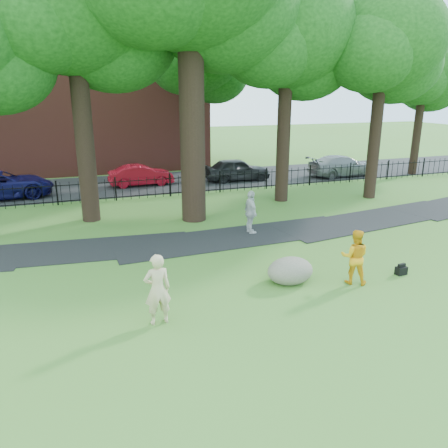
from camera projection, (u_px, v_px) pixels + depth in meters
name	position (u px, v px, depth m)	size (l,w,h in m)	color
ground	(253.00, 277.00, 14.00)	(120.00, 120.00, 0.00)	#467127
footpath	(238.00, 237.00, 17.84)	(36.00, 2.60, 0.03)	black
street	(157.00, 183.00, 28.43)	(80.00, 7.00, 0.02)	black
iron_fence	(170.00, 186.00, 24.65)	(44.00, 0.04, 1.20)	black
brick_building	(79.00, 87.00, 32.62)	(18.00, 8.00, 12.00)	brown
tree_row	(193.00, 34.00, 19.37)	(26.82, 7.96, 12.42)	black
woman	(157.00, 289.00, 10.97)	(0.69, 0.45, 1.88)	#C6AF88
man	(355.00, 257.00, 13.35)	(0.84, 0.65, 1.73)	orange
pedestrian	(251.00, 212.00, 18.05)	(1.07, 0.45, 1.83)	#B8B9BD
boulder	(290.00, 269.00, 13.54)	(1.47, 1.11, 0.86)	#6F675C
backpack	(401.00, 271.00, 14.17)	(0.36, 0.22, 0.27)	black
red_bag	(285.00, 265.00, 14.67)	(0.39, 0.25, 0.27)	maroon
red_sedan	(141.00, 175.00, 27.45)	(1.39, 3.99, 1.31)	maroon
navy_van	(0.00, 185.00, 24.05)	(2.56, 5.55, 1.54)	#0E0D45
grey_car	(237.00, 169.00, 28.99)	(1.76, 4.36, 1.49)	black
silver_car	(342.00, 166.00, 30.56)	(2.02, 4.97, 1.44)	gray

